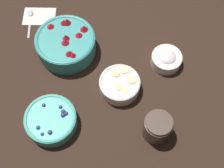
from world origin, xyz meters
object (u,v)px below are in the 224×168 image
object	(u,v)px
bowl_strawberries	(66,43)
bowl_blueberries	(51,120)
bowl_bananas	(120,84)
bowl_cream	(167,59)
jar_chocolate	(157,127)

from	to	relation	value
bowl_strawberries	bowl_blueberries	bearing A→B (deg)	95.39
bowl_bananas	bowl_cream	xyz separation A→B (m)	(-0.15, -0.14, -0.00)
bowl_strawberries	jar_chocolate	world-z (taller)	bowl_strawberries
bowl_blueberries	bowl_cream	xyz separation A→B (m)	(-0.35, -0.32, -0.00)
bowl_strawberries	bowl_bananas	distance (m)	0.26
bowl_strawberries	bowl_cream	world-z (taller)	bowl_strawberries
bowl_bananas	bowl_cream	distance (m)	0.20
bowl_strawberries	bowl_bananas	bearing A→B (deg)	151.91
bowl_cream	jar_chocolate	xyz separation A→B (m)	(-0.00, 0.28, 0.02)
bowl_strawberries	jar_chocolate	xyz separation A→B (m)	(-0.38, 0.26, -0.00)
bowl_strawberries	bowl_bananas	world-z (taller)	bowl_strawberries
bowl_bananas	jar_chocolate	size ratio (longest dim) A/B	1.51
bowl_strawberries	jar_chocolate	bearing A→B (deg)	145.63
bowl_bananas	bowl_strawberries	bearing A→B (deg)	-28.09
bowl_bananas	jar_chocolate	xyz separation A→B (m)	(-0.15, 0.14, 0.01)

